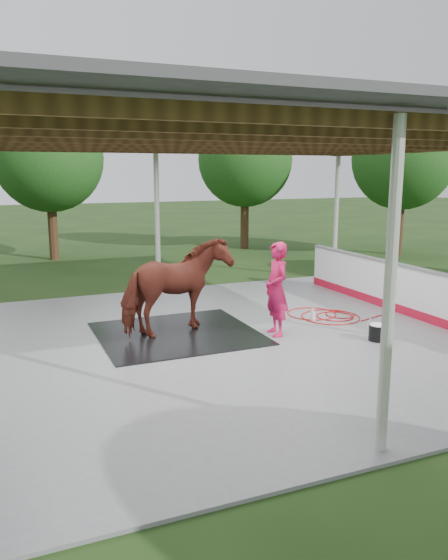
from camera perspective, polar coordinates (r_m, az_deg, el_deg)
name	(u,v)px	position (r m, az deg, el deg)	size (l,w,h in m)	color
ground	(226,342)	(10.84, 0.20, -6.46)	(100.00, 100.00, 0.00)	#1E3814
concrete_slab	(226,340)	(10.83, 0.20, -6.34)	(12.00, 10.00, 0.05)	slate
pavilion_structure	(226,135)	(10.34, 0.21, 14.96)	(12.60, 10.60, 4.05)	beige
dasher_board	(412,293)	(13.13, 19.01, -1.26)	(0.16, 8.00, 1.15)	#B70F2A
tree_belt	(222,147)	(11.28, -0.19, 13.75)	(28.00, 28.00, 5.80)	#382314
rubber_mat	(177,333)	(11.21, -4.90, -5.57)	(3.13, 2.94, 0.02)	black
horse	(177,287)	(10.97, -4.98, -0.73)	(1.03, 2.26, 1.91)	maroon
handler	(277,289)	(10.94, 5.52, -0.95)	(0.69, 0.45, 1.89)	#CE164E
wash_bucket	(378,332)	(11.11, 15.76, -5.28)	(0.35, 0.35, 0.32)	black
soap_bottle_a	(313,314)	(12.22, 9.27, -3.58)	(0.12, 0.12, 0.30)	silver
soap_bottle_b	(370,323)	(11.93, 15.02, -4.39)	(0.10, 0.10, 0.22)	#338CD8
hose_coil	(327,316)	(12.73, 10.70, -3.67)	(2.70, 1.65, 0.02)	#B50C0D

